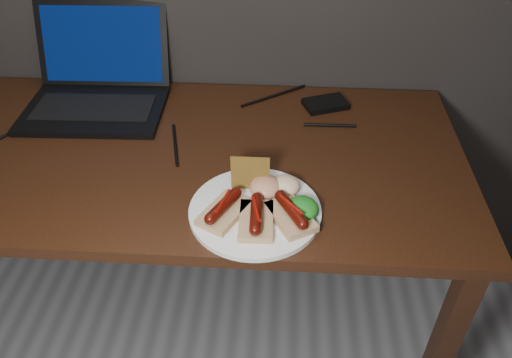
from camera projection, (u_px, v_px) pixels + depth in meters
name	position (u px, v px, depth m)	size (l,w,h in m)	color
desk	(188.00, 178.00, 1.31)	(1.40, 0.70, 0.75)	#361F0D
laptop	(98.00, 85.00, 1.41)	(0.39, 0.35, 0.25)	black
hard_drive	(326.00, 104.00, 1.41)	(0.12, 0.08, 0.02)	black
desk_cables	(194.00, 121.00, 1.35)	(0.95, 0.42, 0.01)	black
plate	(255.00, 211.00, 1.07)	(0.28, 0.28, 0.01)	silver
bread_sausage_left	(224.00, 210.00, 1.04)	(0.12, 0.13, 0.04)	tan
bread_sausage_center	(256.00, 218.00, 1.02)	(0.07, 0.12, 0.04)	tan
bread_sausage_right	(291.00, 214.00, 1.03)	(0.12, 0.13, 0.04)	tan
crispbread	(250.00, 173.00, 1.09)	(0.09, 0.01, 0.09)	olive
salad_greens	(302.00, 208.00, 1.04)	(0.07, 0.07, 0.04)	#105311
salsa_mound	(266.00, 187.00, 1.09)	(0.07, 0.07, 0.04)	#9E220F
coleslaw_mound	(285.00, 186.00, 1.10)	(0.06, 0.06, 0.04)	#ECE8CC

